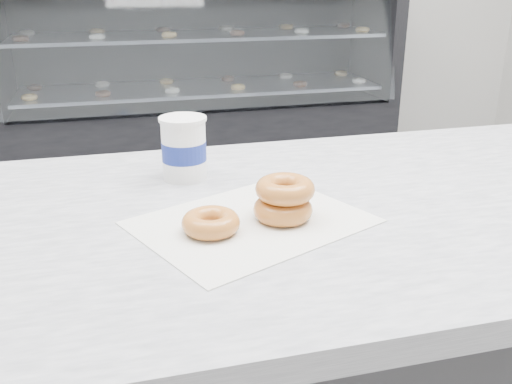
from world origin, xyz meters
TOP-DOWN VIEW (x-y plane):
  - ground at (0.00, 0.00)m, footprint 5.00×5.00m
  - display_case at (0.00, 2.12)m, footprint 2.40×0.74m
  - wax_paper at (-0.37, -0.65)m, footprint 0.42×0.37m
  - donut_single at (-0.44, -0.67)m, footprint 0.12×0.12m
  - donut_stack at (-0.32, -0.65)m, footprint 0.12×0.12m
  - coffee_cup at (-0.45, -0.42)m, footprint 0.09×0.09m

SIDE VIEW (x-z plane):
  - ground at x=0.00m, z-range 0.00..0.00m
  - display_case at x=0.00m, z-range -0.13..1.12m
  - wax_paper at x=-0.37m, z-range 0.90..0.90m
  - donut_single at x=-0.44m, z-range 0.90..0.93m
  - donut_stack at x=-0.32m, z-range 0.90..0.97m
  - coffee_cup at x=-0.45m, z-range 0.90..1.02m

